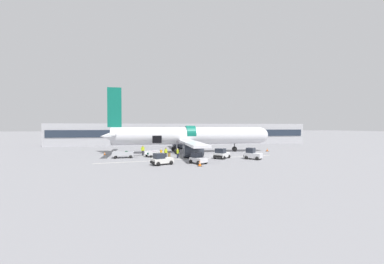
# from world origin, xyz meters

# --- Properties ---
(ground_plane) EXTENTS (500.00, 500.00, 0.00)m
(ground_plane) POSITION_xyz_m (0.00, 0.00, 0.00)
(ground_plane) COLOR gray
(apron_marking_line) EXTENTS (29.00, 4.42, 0.01)m
(apron_marking_line) POSITION_xyz_m (-3.85, -2.77, 0.00)
(apron_marking_line) COLOR silver
(apron_marking_line) RESTS_ON ground_plane
(terminal_strip) EXTENTS (73.64, 13.68, 5.96)m
(terminal_strip) POSITION_xyz_m (0.00, 32.71, 2.98)
(terminal_strip) COLOR #B2B2B7
(terminal_strip) RESTS_ON ground_plane
(airplane) EXTENTS (33.48, 30.76, 12.39)m
(airplane) POSITION_xyz_m (-2.97, 6.66, 3.17)
(airplane) COLOR silver
(airplane) RESTS_ON ground_plane
(baggage_tug_lead) EXTENTS (2.49, 2.72, 1.53)m
(baggage_tug_lead) POSITION_xyz_m (-4.04, -7.49, 0.64)
(baggage_tug_lead) COLOR silver
(baggage_tug_lead) RESTS_ON ground_plane
(baggage_tug_mid) EXTENTS (3.12, 3.13, 1.65)m
(baggage_tug_mid) POSITION_xyz_m (0.81, -3.09, 0.71)
(baggage_tug_mid) COLOR white
(baggage_tug_mid) RESTS_ON ground_plane
(baggage_tug_rear) EXTENTS (2.77, 2.86, 1.78)m
(baggage_tug_rear) POSITION_xyz_m (5.33, -4.83, 0.74)
(baggage_tug_rear) COLOR silver
(baggage_tug_rear) RESTS_ON ground_plane
(baggage_tug_spare) EXTENTS (3.21, 2.48, 1.57)m
(baggage_tug_spare) POSITION_xyz_m (-9.03, -7.62, 0.67)
(baggage_tug_spare) COLOR silver
(baggage_tug_spare) RESTS_ON ground_plane
(baggage_cart_loading) EXTENTS (3.80, 2.77, 0.99)m
(baggage_cart_loading) POSITION_xyz_m (-9.61, 1.39, 0.48)
(baggage_cart_loading) COLOR silver
(baggage_cart_loading) RESTS_ON ground_plane
(baggage_cart_queued) EXTENTS (4.32, 2.25, 1.11)m
(baggage_cart_queued) POSITION_xyz_m (-14.61, 0.74, 0.52)
(baggage_cart_queued) COLOR #B7BABF
(baggage_cart_queued) RESTS_ON ground_plane
(ground_crew_loader_a) EXTENTS (0.46, 0.55, 1.57)m
(ground_crew_loader_a) POSITION_xyz_m (-6.02, -1.19, 0.83)
(ground_crew_loader_a) COLOR #1E2338
(ground_crew_loader_a) RESTS_ON ground_plane
(ground_crew_loader_b) EXTENTS (0.54, 0.54, 1.68)m
(ground_crew_loader_b) POSITION_xyz_m (-7.88, -0.60, 0.89)
(ground_crew_loader_b) COLOR #2D2D33
(ground_crew_loader_b) RESTS_ON ground_plane
(ground_crew_driver) EXTENTS (0.62, 0.53, 1.80)m
(ground_crew_driver) POSITION_xyz_m (-11.62, 3.34, 0.94)
(ground_crew_driver) COLOR #2D2D33
(ground_crew_driver) RESTS_ON ground_plane
(ground_crew_supervisor) EXTENTS (0.49, 0.51, 1.57)m
(ground_crew_supervisor) POSITION_xyz_m (-8.70, -1.46, 0.83)
(ground_crew_supervisor) COLOR #2D2D33
(ground_crew_supervisor) RESTS_ON ground_plane
(suitcase_on_tarmac_upright) EXTENTS (0.47, 0.36, 0.81)m
(suitcase_on_tarmac_upright) POSITION_xyz_m (-7.24, 0.55, 0.35)
(suitcase_on_tarmac_upright) COLOR olive
(suitcase_on_tarmac_upright) RESTS_ON ground_plane
(safety_cone_nose) EXTENTS (0.58, 0.58, 0.64)m
(safety_cone_nose) POSITION_xyz_m (13.58, 5.60, 0.30)
(safety_cone_nose) COLOR black
(safety_cone_nose) RESTS_ON ground_plane
(safety_cone_engine_left) EXTENTS (0.58, 0.58, 0.73)m
(safety_cone_engine_left) POSITION_xyz_m (-4.27, -9.64, 0.34)
(safety_cone_engine_left) COLOR black
(safety_cone_engine_left) RESTS_ON ground_plane
(safety_cone_wingtip) EXTENTS (0.64, 0.64, 0.68)m
(safety_cone_wingtip) POSITION_xyz_m (-2.10, -0.25, 0.32)
(safety_cone_wingtip) COLOR black
(safety_cone_wingtip) RESTS_ON ground_plane
(safety_cone_tail) EXTENTS (0.51, 0.51, 0.55)m
(safety_cone_tail) POSITION_xyz_m (-18.38, 5.42, 0.25)
(safety_cone_tail) COLOR black
(safety_cone_tail) RESTS_ON ground_plane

